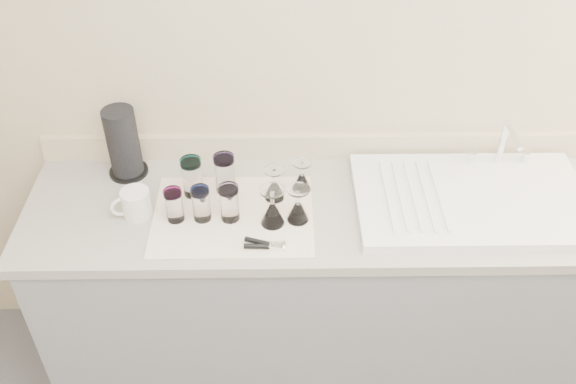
{
  "coord_description": "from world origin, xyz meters",
  "views": [
    {
      "loc": [
        -0.12,
        -0.52,
        2.38
      ],
      "look_at": [
        -0.1,
        1.15,
        1.0
      ],
      "focal_mm": 40.0,
      "sensor_mm": 36.0,
      "label": 1
    }
  ],
  "objects_px": {
    "can_opener": "(265,245)",
    "paper_towel_roll": "(123,144)",
    "tumbler_cyan": "(192,177)",
    "tumbler_lavender": "(229,203)",
    "white_mug": "(135,203)",
    "tumbler_purple": "(225,173)",
    "sink_unit": "(473,199)",
    "goblet_back_left": "(274,188)",
    "goblet_front_right": "(298,209)",
    "goblet_back_right": "(302,180)",
    "tumbler_magenta": "(174,205)",
    "goblet_front_left": "(273,212)",
    "tumbler_blue": "(201,204)"
  },
  "relations": [
    {
      "from": "can_opener",
      "to": "paper_towel_roll",
      "type": "relative_size",
      "value": 0.51
    },
    {
      "from": "tumbler_cyan",
      "to": "tumbler_lavender",
      "type": "bearing_deg",
      "value": -44.28
    },
    {
      "from": "paper_towel_roll",
      "to": "white_mug",
      "type": "bearing_deg",
      "value": -73.41
    },
    {
      "from": "tumbler_lavender",
      "to": "can_opener",
      "type": "xyz_separation_m",
      "value": [
        0.12,
        -0.14,
        -0.06
      ]
    },
    {
      "from": "tumbler_purple",
      "to": "white_mug",
      "type": "xyz_separation_m",
      "value": [
        -0.3,
        -0.12,
        -0.03
      ]
    },
    {
      "from": "tumbler_purple",
      "to": "can_opener",
      "type": "height_order",
      "value": "tumbler_purple"
    },
    {
      "from": "sink_unit",
      "to": "tumbler_cyan",
      "type": "bearing_deg",
      "value": 176.77
    },
    {
      "from": "tumbler_purple",
      "to": "paper_towel_roll",
      "type": "distance_m",
      "value": 0.39
    },
    {
      "from": "goblet_back_left",
      "to": "tumbler_purple",
      "type": "bearing_deg",
      "value": 165.69
    },
    {
      "from": "tumbler_purple",
      "to": "can_opener",
      "type": "distance_m",
      "value": 0.34
    },
    {
      "from": "tumbler_cyan",
      "to": "tumbler_lavender",
      "type": "distance_m",
      "value": 0.19
    },
    {
      "from": "tumbler_cyan",
      "to": "goblet_front_right",
      "type": "bearing_deg",
      "value": -21.31
    },
    {
      "from": "sink_unit",
      "to": "goblet_back_left",
      "type": "bearing_deg",
      "value": 177.62
    },
    {
      "from": "tumbler_lavender",
      "to": "tumbler_purple",
      "type": "bearing_deg",
      "value": 99.15
    },
    {
      "from": "goblet_back_right",
      "to": "white_mug",
      "type": "height_order",
      "value": "goblet_back_right"
    },
    {
      "from": "tumbler_magenta",
      "to": "paper_towel_roll",
      "type": "distance_m",
      "value": 0.35
    },
    {
      "from": "tumbler_lavender",
      "to": "goblet_front_right",
      "type": "distance_m",
      "value": 0.23
    },
    {
      "from": "paper_towel_roll",
      "to": "tumbler_cyan",
      "type": "bearing_deg",
      "value": -27.64
    },
    {
      "from": "goblet_front_right",
      "to": "white_mug",
      "type": "relative_size",
      "value": 0.9
    },
    {
      "from": "goblet_back_left",
      "to": "goblet_front_left",
      "type": "relative_size",
      "value": 0.86
    },
    {
      "from": "can_opener",
      "to": "goblet_back_left",
      "type": "bearing_deg",
      "value": 83.21
    },
    {
      "from": "tumbler_blue",
      "to": "goblet_front_left",
      "type": "height_order",
      "value": "goblet_front_left"
    },
    {
      "from": "goblet_back_left",
      "to": "tumbler_lavender",
      "type": "bearing_deg",
      "value": -144.45
    },
    {
      "from": "tumbler_cyan",
      "to": "tumbler_purple",
      "type": "bearing_deg",
      "value": 9.09
    },
    {
      "from": "goblet_front_right",
      "to": "tumbler_magenta",
      "type": "bearing_deg",
      "value": 179.01
    },
    {
      "from": "goblet_back_left",
      "to": "goblet_front_right",
      "type": "height_order",
      "value": "goblet_front_right"
    },
    {
      "from": "goblet_back_left",
      "to": "white_mug",
      "type": "height_order",
      "value": "goblet_back_left"
    },
    {
      "from": "tumbler_magenta",
      "to": "sink_unit",
      "type": "bearing_deg",
      "value": 4.46
    },
    {
      "from": "goblet_back_left",
      "to": "can_opener",
      "type": "xyz_separation_m",
      "value": [
        -0.03,
        -0.25,
        -0.03
      ]
    },
    {
      "from": "tumbler_lavender",
      "to": "goblet_back_left",
      "type": "bearing_deg",
      "value": 35.55
    },
    {
      "from": "tumbler_magenta",
      "to": "white_mug",
      "type": "bearing_deg",
      "value": 166.77
    },
    {
      "from": "tumbler_blue",
      "to": "goblet_back_right",
      "type": "relative_size",
      "value": 1.05
    },
    {
      "from": "goblet_front_right",
      "to": "can_opener",
      "type": "height_order",
      "value": "goblet_front_right"
    },
    {
      "from": "goblet_back_right",
      "to": "tumbler_blue",
      "type": "bearing_deg",
      "value": -156.0
    },
    {
      "from": "tumbler_purple",
      "to": "goblet_front_right",
      "type": "distance_m",
      "value": 0.3
    },
    {
      "from": "goblet_front_left",
      "to": "can_opener",
      "type": "xyz_separation_m",
      "value": [
        -0.02,
        -0.12,
        -0.04
      ]
    },
    {
      "from": "white_mug",
      "to": "tumbler_cyan",
      "type": "bearing_deg",
      "value": 28.99
    },
    {
      "from": "tumbler_purple",
      "to": "goblet_front_right",
      "type": "height_order",
      "value": "tumbler_purple"
    },
    {
      "from": "goblet_front_left",
      "to": "can_opener",
      "type": "relative_size",
      "value": 1.05
    },
    {
      "from": "tumbler_magenta",
      "to": "tumbler_lavender",
      "type": "bearing_deg",
      "value": 0.64
    },
    {
      "from": "tumbler_cyan",
      "to": "tumbler_magenta",
      "type": "relative_size",
      "value": 1.2
    },
    {
      "from": "tumbler_magenta",
      "to": "tumbler_blue",
      "type": "distance_m",
      "value": 0.09
    },
    {
      "from": "tumbler_cyan",
      "to": "goblet_front_left",
      "type": "distance_m",
      "value": 0.33
    },
    {
      "from": "tumbler_lavender",
      "to": "white_mug",
      "type": "bearing_deg",
      "value": 174.61
    },
    {
      "from": "goblet_back_right",
      "to": "white_mug",
      "type": "bearing_deg",
      "value": -167.84
    },
    {
      "from": "tumbler_magenta",
      "to": "goblet_back_right",
      "type": "height_order",
      "value": "tumbler_magenta"
    },
    {
      "from": "goblet_back_left",
      "to": "tumbler_cyan",
      "type": "bearing_deg",
      "value": 174.73
    },
    {
      "from": "tumbler_magenta",
      "to": "goblet_front_right",
      "type": "distance_m",
      "value": 0.42
    },
    {
      "from": "paper_towel_roll",
      "to": "can_opener",
      "type": "bearing_deg",
      "value": -38.56
    },
    {
      "from": "sink_unit",
      "to": "goblet_front_left",
      "type": "height_order",
      "value": "sink_unit"
    }
  ]
}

